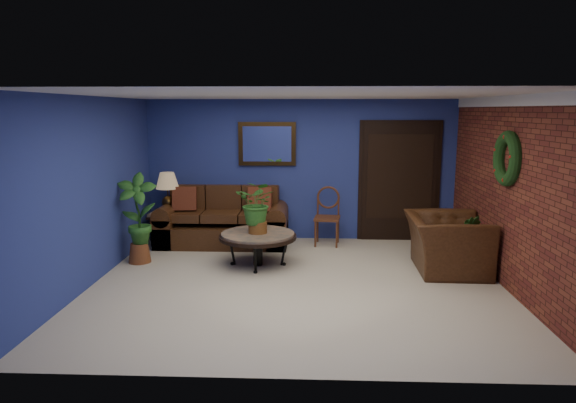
{
  "coord_description": "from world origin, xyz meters",
  "views": [
    {
      "loc": [
        0.15,
        -6.63,
        2.32
      ],
      "look_at": [
        -0.15,
        0.55,
        1.03
      ],
      "focal_mm": 32.0,
      "sensor_mm": 36.0,
      "label": 1
    }
  ],
  "objects_px": {
    "coffee_table": "(258,237)",
    "end_table": "(169,219)",
    "sofa": "(224,225)",
    "table_lamp": "(168,187)",
    "side_chair": "(328,212)",
    "armchair": "(446,244)"
  },
  "relations": [
    {
      "from": "sofa",
      "to": "table_lamp",
      "type": "bearing_deg",
      "value": -177.94
    },
    {
      "from": "coffee_table",
      "to": "side_chair",
      "type": "height_order",
      "value": "side_chair"
    },
    {
      "from": "table_lamp",
      "to": "coffee_table",
      "type": "bearing_deg",
      "value": -36.13
    },
    {
      "from": "table_lamp",
      "to": "side_chair",
      "type": "xyz_separation_m",
      "value": [
        2.77,
        0.07,
        -0.43
      ]
    },
    {
      "from": "end_table",
      "to": "armchair",
      "type": "relative_size",
      "value": 0.5
    },
    {
      "from": "side_chair",
      "to": "table_lamp",
      "type": "bearing_deg",
      "value": -171.62
    },
    {
      "from": "sofa",
      "to": "coffee_table",
      "type": "relative_size",
      "value": 1.93
    },
    {
      "from": "coffee_table",
      "to": "armchair",
      "type": "bearing_deg",
      "value": -3.03
    },
    {
      "from": "table_lamp",
      "to": "sofa",
      "type": "bearing_deg",
      "value": 2.06
    },
    {
      "from": "sofa",
      "to": "side_chair",
      "type": "bearing_deg",
      "value": 1.24
    },
    {
      "from": "coffee_table",
      "to": "end_table",
      "type": "relative_size",
      "value": 1.87
    },
    {
      "from": "end_table",
      "to": "coffee_table",
      "type": "bearing_deg",
      "value": -36.13
    },
    {
      "from": "end_table",
      "to": "side_chair",
      "type": "distance_m",
      "value": 2.78
    },
    {
      "from": "sofa",
      "to": "table_lamp",
      "type": "distance_m",
      "value": 1.17
    },
    {
      "from": "end_table",
      "to": "side_chair",
      "type": "relative_size",
      "value": 0.62
    },
    {
      "from": "end_table",
      "to": "armchair",
      "type": "height_order",
      "value": "armchair"
    },
    {
      "from": "end_table",
      "to": "side_chair",
      "type": "bearing_deg",
      "value": 1.52
    },
    {
      "from": "sofa",
      "to": "coffee_table",
      "type": "bearing_deg",
      "value": -60.03
    },
    {
      "from": "sofa",
      "to": "end_table",
      "type": "bearing_deg",
      "value": -177.94
    },
    {
      "from": "sofa",
      "to": "side_chair",
      "type": "distance_m",
      "value": 1.83
    },
    {
      "from": "sofa",
      "to": "armchair",
      "type": "distance_m",
      "value": 3.77
    },
    {
      "from": "table_lamp",
      "to": "armchair",
      "type": "distance_m",
      "value": 4.7
    }
  ]
}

